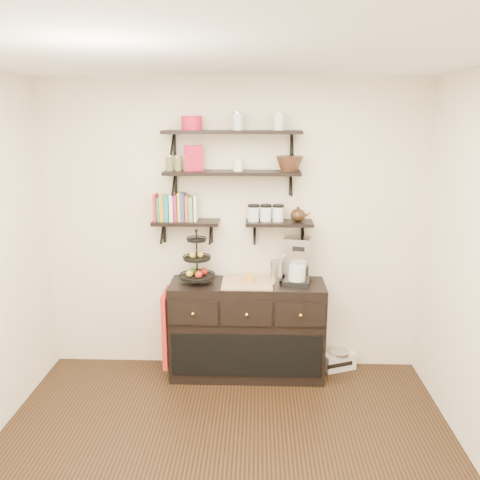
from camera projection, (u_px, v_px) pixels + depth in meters
name	position (u px, v px, depth m)	size (l,w,h in m)	color
ceiling	(216.00, 52.00, 2.68)	(3.50, 3.50, 0.02)	white
back_wall	(233.00, 229.00, 4.71)	(3.50, 0.02, 2.70)	white
shelf_top	(232.00, 132.00, 4.37)	(1.20, 0.27, 0.23)	black
shelf_mid	(232.00, 173.00, 4.45)	(1.20, 0.27, 0.23)	black
shelf_low_left	(186.00, 223.00, 4.59)	(0.60, 0.25, 0.23)	black
shelf_low_right	(279.00, 224.00, 4.56)	(0.60, 0.25, 0.23)	black
cookbooks	(178.00, 208.00, 4.56)	(0.40, 0.15, 0.26)	#AC2230
glass_canisters	(266.00, 214.00, 4.54)	(0.32, 0.10, 0.13)	silver
sideboard	(247.00, 329.00, 4.69)	(1.40, 0.50, 0.92)	black
fruit_stand	(197.00, 265.00, 4.56)	(0.32, 0.32, 0.47)	black
candle	(249.00, 277.00, 4.57)	(0.08, 0.08, 0.08)	#AD8327
coffee_maker	(297.00, 261.00, 4.55)	(0.28, 0.27, 0.43)	black
thermal_carafe	(276.00, 273.00, 4.53)	(0.11, 0.11, 0.22)	silver
apron	(167.00, 328.00, 4.61)	(0.04, 0.30, 0.69)	#B02C13
radio	(339.00, 360.00, 4.87)	(0.34, 0.27, 0.18)	silver
recipe_box	(194.00, 158.00, 4.43)	(0.16, 0.06, 0.22)	#B7142F
walnut_bowl	(289.00, 164.00, 4.41)	(0.24, 0.24, 0.13)	black
ramekins	(238.00, 166.00, 4.43)	(0.09, 0.09, 0.10)	white
teapot	(298.00, 214.00, 4.53)	(0.18, 0.14, 0.14)	#301D0E
red_pot	(192.00, 123.00, 4.36)	(0.18, 0.18, 0.12)	#B7142F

